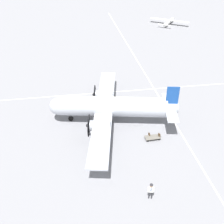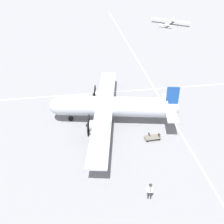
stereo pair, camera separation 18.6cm
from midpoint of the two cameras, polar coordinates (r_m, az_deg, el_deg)
name	(u,v)px [view 1 (the left image)]	position (r m, az deg, el deg)	size (l,w,h in m)	color
ground_plane	(112,122)	(38.03, -0.14, -1.97)	(300.00, 300.00, 0.00)	gray
apron_line_eastwest	(171,116)	(39.94, 11.73, -0.87)	(120.00, 0.16, 0.01)	silver
apron_line_northsouth	(104,93)	(45.01, -1.76, 3.96)	(0.16, 120.00, 0.01)	silver
airliner_main	(109,106)	(36.73, -0.76, 1.15)	(22.62, 16.91, 5.46)	#ADB2BC
crew_foreground	(151,190)	(27.67, 7.71, -15.39)	(0.37, 0.63, 1.88)	#2D2D33
suitcase_near_door	(159,136)	(35.46, 9.43, -4.82)	(0.36, 0.19, 0.64)	#47331E
suitcase_upright_spare	(149,135)	(35.44, 7.40, -4.69)	(0.43, 0.13, 0.58)	#47331E
baggage_cart	(153,137)	(35.15, 8.10, -5.11)	(1.07, 1.92, 0.56)	#6B665B
light_aircraft_distant	(169,22)	(82.79, 11.44, 17.57)	(8.20, 9.48, 2.09)	white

